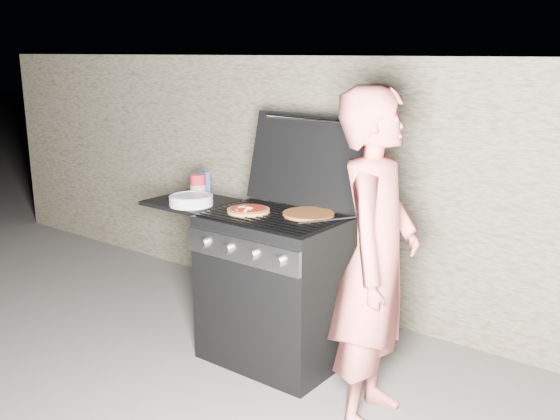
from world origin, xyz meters
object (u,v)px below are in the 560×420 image
Objects in this scene: gas_grill at (242,280)px; person at (376,262)px; pizza_topped at (248,210)px; sauce_jar at (198,186)px.

person is (1.03, -0.19, 0.39)m from gas_grill.
gas_grill is 5.30× the size of pizza_topped.
sauce_jar reaches higher than gas_grill.
person reaches higher than pizza_topped.
person is at bearing -10.41° from gas_grill.
gas_grill is at bearing -10.27° from sauce_jar.
pizza_topped reaches higher than gas_grill.
person is (0.94, -0.16, -0.08)m from pizza_topped.
gas_grill is 1.11m from person.
pizza_topped is 1.61× the size of sauce_jar.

